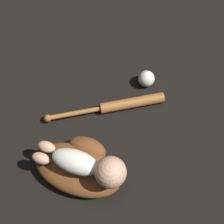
% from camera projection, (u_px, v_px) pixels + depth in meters
% --- Properties ---
extents(ground_plane, '(6.00, 6.00, 0.00)m').
position_uv_depth(ground_plane, '(79.00, 163.00, 1.28)').
color(ground_plane, black).
extents(baseball_glove, '(0.37, 0.26, 0.09)m').
position_uv_depth(baseball_glove, '(79.00, 166.00, 1.23)').
color(baseball_glove, brown).
rests_on(baseball_glove, ground).
extents(baby_figure, '(0.37, 0.13, 0.12)m').
position_uv_depth(baby_figure, '(90.00, 166.00, 1.13)').
color(baby_figure, silver).
rests_on(baby_figure, baseball_glove).
extents(baseball_bat, '(0.49, 0.28, 0.05)m').
position_uv_depth(baseball_bat, '(120.00, 105.00, 1.39)').
color(baseball_bat, '#9E602D').
rests_on(baseball_bat, ground).
extents(baseball, '(0.08, 0.08, 0.08)m').
position_uv_depth(baseball, '(146.00, 79.00, 1.44)').
color(baseball, silver).
rests_on(baseball, ground).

